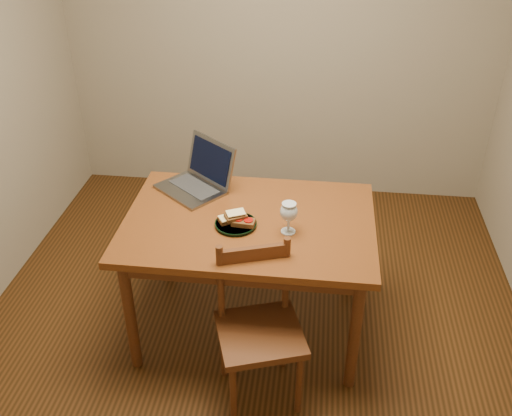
# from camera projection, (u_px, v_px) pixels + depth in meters

# --- Properties ---
(floor) EXTENTS (3.20, 3.20, 0.02)m
(floor) POSITION_uv_depth(u_px,v_px,m) (253.00, 319.00, 3.41)
(floor) COLOR black
(floor) RESTS_ON ground
(back_wall) EXTENTS (3.20, 0.02, 2.60)m
(back_wall) POSITION_uv_depth(u_px,v_px,m) (281.00, 27.00, 4.06)
(back_wall) COLOR gray
(back_wall) RESTS_ON floor
(front_wall) EXTENTS (3.20, 0.02, 2.60)m
(front_wall) POSITION_uv_depth(u_px,v_px,m) (168.00, 380.00, 1.35)
(front_wall) COLOR gray
(front_wall) RESTS_ON floor
(table) EXTENTS (1.30, 0.90, 0.74)m
(table) POSITION_uv_depth(u_px,v_px,m) (249.00, 233.00, 3.01)
(table) COLOR #4B240C
(table) RESTS_ON floor
(chair) EXTENTS (0.50, 0.48, 0.42)m
(chair) POSITION_uv_depth(u_px,v_px,m) (259.00, 323.00, 2.72)
(chair) COLOR #40220D
(chair) RESTS_ON floor
(plate) EXTENTS (0.22, 0.22, 0.02)m
(plate) POSITION_uv_depth(u_px,v_px,m) (236.00, 224.00, 2.91)
(plate) COLOR black
(plate) RESTS_ON table
(sandwich_cheese) EXTENTS (0.12, 0.11, 0.03)m
(sandwich_cheese) POSITION_uv_depth(u_px,v_px,m) (229.00, 219.00, 2.91)
(sandwich_cheese) COLOR #381E0C
(sandwich_cheese) RESTS_ON plate
(sandwich_tomato) EXTENTS (0.12, 0.08, 0.04)m
(sandwich_tomato) POSITION_uv_depth(u_px,v_px,m) (243.00, 221.00, 2.88)
(sandwich_tomato) COLOR #381E0C
(sandwich_tomato) RESTS_ON plate
(sandwich_top) EXTENTS (0.13, 0.11, 0.03)m
(sandwich_top) POSITION_uv_depth(u_px,v_px,m) (236.00, 215.00, 2.89)
(sandwich_top) COLOR #381E0C
(sandwich_top) RESTS_ON plate
(milk_glass) EXTENTS (0.09, 0.09, 0.17)m
(milk_glass) POSITION_uv_depth(u_px,v_px,m) (289.00, 218.00, 2.82)
(milk_glass) COLOR white
(milk_glass) RESTS_ON table
(laptop) EXTENTS (0.49, 0.48, 0.26)m
(laptop) POSITION_uv_depth(u_px,v_px,m) (200.00, 176.00, 3.22)
(laptop) COLOR slate
(laptop) RESTS_ON table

